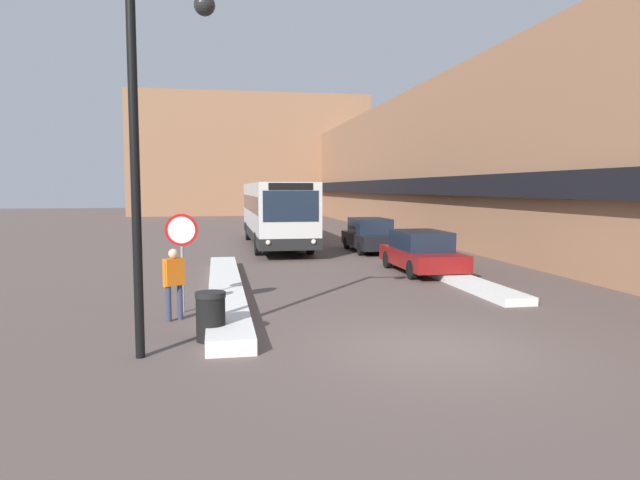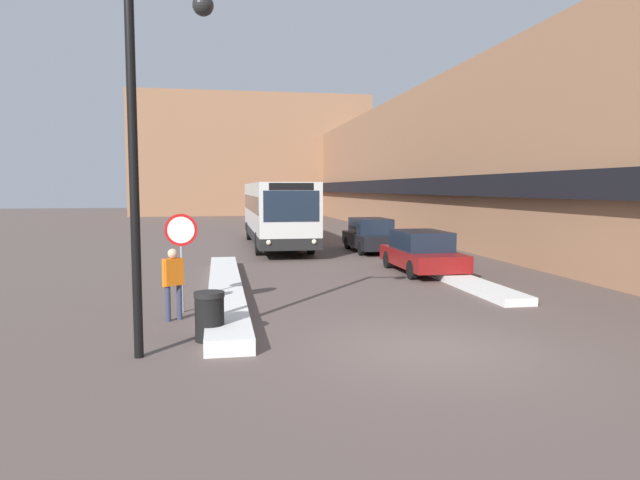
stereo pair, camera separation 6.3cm
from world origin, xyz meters
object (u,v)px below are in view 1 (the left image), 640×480
at_px(street_lamp, 152,130).
at_px(parked_car_back, 370,235).
at_px(stop_sign, 182,241).
at_px(pedestrian, 174,278).
at_px(trash_bin, 211,316).
at_px(city_bus, 275,212).
at_px(parked_car_front, 421,252).

bearing_deg(street_lamp, parked_car_back, 62.37).
relative_size(stop_sign, pedestrian, 1.46).
bearing_deg(trash_bin, city_bus, 80.19).
height_order(stop_sign, trash_bin, stop_sign).
bearing_deg(pedestrian, city_bus, 43.79).
bearing_deg(street_lamp, pedestrian, 87.84).
relative_size(city_bus, pedestrian, 7.78).
bearing_deg(city_bus, trash_bin, -99.81).
distance_m(city_bus, street_lamp, 19.24).
bearing_deg(parked_car_back, city_bus, 141.26).
height_order(city_bus, trash_bin, city_bus).
bearing_deg(pedestrian, street_lamp, -124.67).
distance_m(parked_car_front, parked_car_back, 6.73).
height_order(pedestrian, trash_bin, pedestrian).
bearing_deg(street_lamp, stop_sign, 86.07).
distance_m(parked_car_back, street_lamp, 17.69).
height_order(parked_car_front, pedestrian, pedestrian).
xyz_separation_m(street_lamp, trash_bin, (0.91, 0.91, -3.43)).
bearing_deg(city_bus, pedestrian, -103.71).
bearing_deg(city_bus, parked_car_back, -38.74).
height_order(city_bus, parked_car_front, city_bus).
bearing_deg(city_bus, street_lamp, -102.05).
height_order(stop_sign, pedestrian, stop_sign).
bearing_deg(trash_bin, parked_car_back, 63.75).
relative_size(parked_car_back, pedestrian, 2.73).
height_order(city_bus, street_lamp, street_lamp).
bearing_deg(stop_sign, trash_bin, -75.90).
distance_m(street_lamp, trash_bin, 3.67).
height_order(parked_car_front, street_lamp, street_lamp).
relative_size(city_bus, street_lamp, 1.98).
xyz_separation_m(city_bus, pedestrian, (-3.88, -15.93, -0.76)).
distance_m(parked_car_front, pedestrian, 9.93).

